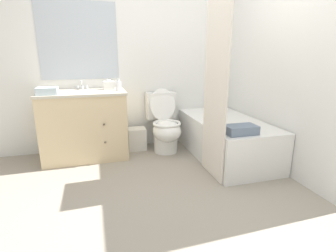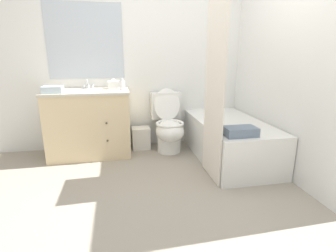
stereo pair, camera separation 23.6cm
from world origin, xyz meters
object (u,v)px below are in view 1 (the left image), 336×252
wastebasket (137,139)px  soap_dispenser (118,86)px  vanity_cabinet (85,124)px  bath_towel_folded (241,130)px  tissue_box (109,85)px  sink_faucet (82,87)px  bathtub (226,138)px  toilet (165,126)px  hand_towel_folded (47,91)px

wastebasket → soap_dispenser: 0.80m
vanity_cabinet → bath_towel_folded: size_ratio=3.17×
soap_dispenser → bath_towel_folded: bearing=-41.4°
wastebasket → bath_towel_folded: size_ratio=0.93×
tissue_box → bath_towel_folded: bearing=-42.8°
sink_faucet → bath_towel_folded: size_ratio=0.44×
sink_faucet → soap_dispenser: size_ratio=1.00×
bathtub → sink_faucet: bearing=159.0°
toilet → bathtub: toilet is taller
wastebasket → tissue_box: tissue_box is taller
hand_towel_folded → bathtub: bearing=-8.5°
hand_towel_folded → soap_dispenser: bearing=7.6°
hand_towel_folded → sink_faucet: bearing=44.2°
tissue_box → hand_towel_folded: (-0.68, -0.25, -0.01)m
sink_faucet → soap_dispenser: 0.50m
sink_faucet → wastebasket: bearing=-8.0°
sink_faucet → bathtub: (1.70, -0.65, -0.63)m
tissue_box → vanity_cabinet: bearing=-163.2°
bathtub → soap_dispenser: bearing=162.1°
wastebasket → tissue_box: (-0.33, -0.00, 0.74)m
toilet → hand_towel_folded: bearing=-175.6°
vanity_cabinet → wastebasket: 0.72m
soap_dispenser → toilet: bearing=0.0°
hand_towel_folded → bath_towel_folded: (1.90, -0.88, -0.35)m
vanity_cabinet → bath_towel_folded: (1.55, -1.03, 0.10)m
soap_dispenser → hand_towel_folded: size_ratio=0.65×
bathtub → soap_dispenser: soap_dispenser is taller
tissue_box → wastebasket: bearing=0.6°
vanity_cabinet → tissue_box: size_ratio=7.57×
soap_dispenser → bath_towel_folded: size_ratio=0.44×
hand_towel_folded → tissue_box: bearing=20.3°
hand_towel_folded → bath_towel_folded: bearing=-24.8°
vanity_cabinet → bath_towel_folded: bearing=-33.8°
wastebasket → toilet: bearing=-22.9°
sink_faucet → wastebasket: (0.65, -0.09, -0.72)m
soap_dispenser → hand_towel_folded: 0.79m
hand_towel_folded → bath_towel_folded: 2.13m
vanity_cabinet → hand_towel_folded: hand_towel_folded is taller
toilet → hand_towel_folded: (-1.37, -0.10, 0.53)m
bathtub → bath_towel_folded: 0.66m
sink_faucet → hand_towel_folded: (-0.36, -0.35, 0.00)m
toilet → hand_towel_folded: size_ratio=3.78×
sink_faucet → toilet: bearing=-13.5°
bath_towel_folded → toilet: bearing=118.5°
bath_towel_folded → hand_towel_folded: bearing=155.2°
sink_faucet → toilet: 1.16m
wastebasket → bath_towel_folded: bearing=-51.8°
wastebasket → soap_dispenser: soap_dispenser is taller
toilet → bathtub: size_ratio=0.56×
vanity_cabinet → bath_towel_folded: 1.86m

